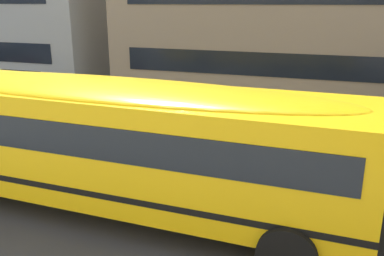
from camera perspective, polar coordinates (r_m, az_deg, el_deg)
The scene contains 5 objects.
ground_plane at distance 11.70m, azimuth -9.23°, elevation -7.03°, with size 400.00×400.00×0.00m, color #38383D.
sidewalk_far at distance 19.02m, azimuth 2.68°, elevation 2.65°, with size 120.00×3.00×0.01m, color gray.
lane_centreline at distance 11.70m, azimuth -9.23°, elevation -7.02°, with size 110.00×0.16×0.01m, color silver.
school_bus at distance 9.84m, azimuth -13.53°, elevation -0.66°, with size 13.73×3.41×3.06m.
parked_car_maroon_beside_sign at distance 20.56m, azimuth -23.32°, elevation 4.76°, with size 3.92×1.91×1.64m.
Camera 1 is at (5.24, -9.33, 4.73)m, focal length 38.89 mm.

